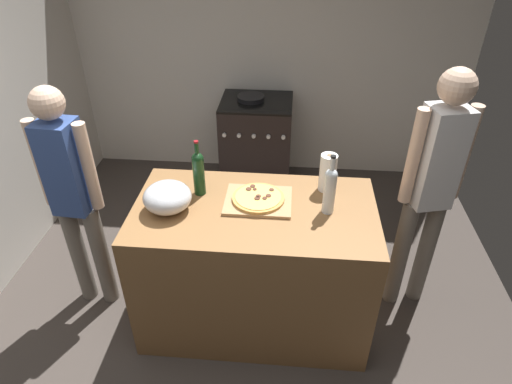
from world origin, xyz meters
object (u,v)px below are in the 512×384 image
object	(u,v)px
stove	(256,144)
person_in_stripes	(72,192)
paper_towel_roll	(328,173)
person_in_red	(432,182)
wine_bottle_green	(330,188)
wine_bottle_clear	(199,171)
mixing_bowl	(167,197)
pizza	(258,198)

from	to	relation	value
stove	person_in_stripes	size ratio (longest dim) A/B	0.58
paper_towel_roll	person_in_red	bearing A→B (deg)	1.66
wine_bottle_green	wine_bottle_clear	xyz separation A→B (m)	(-0.78, 0.12, -0.01)
wine_bottle_green	wine_bottle_clear	size ratio (longest dim) A/B	1.03
paper_towel_roll	wine_bottle_clear	size ratio (longest dim) A/B	0.68
mixing_bowl	stove	size ratio (longest dim) A/B	0.30
stove	paper_towel_roll	bearing A→B (deg)	-68.88
person_in_stripes	wine_bottle_clear	bearing A→B (deg)	4.33
mixing_bowl	stove	world-z (taller)	mixing_bowl
pizza	wine_bottle_green	world-z (taller)	wine_bottle_green
pizza	wine_bottle_green	xyz separation A→B (m)	(0.41, -0.06, 0.13)
mixing_bowl	paper_towel_roll	size ratio (longest dim) A/B	1.14
pizza	stove	size ratio (longest dim) A/B	0.34
paper_towel_roll	pizza	bearing A→B (deg)	-156.83
mixing_bowl	wine_bottle_green	distance (m)	0.94
paper_towel_roll	wine_bottle_clear	xyz separation A→B (m)	(-0.78, -0.11, 0.03)
pizza	person_in_stripes	distance (m)	1.17
pizza	person_in_red	world-z (taller)	person_in_red
pizza	wine_bottle_green	distance (m)	0.44
stove	person_in_red	size ratio (longest dim) A/B	0.54
mixing_bowl	person_in_stripes	size ratio (longest dim) A/B	0.17
pizza	person_in_stripes	xyz separation A→B (m)	(-1.17, 0.01, -0.03)
paper_towel_roll	person_in_red	world-z (taller)	person_in_red
person_in_stripes	person_in_red	size ratio (longest dim) A/B	0.94
pizza	wine_bottle_clear	world-z (taller)	wine_bottle_clear
person_in_stripes	person_in_red	distance (m)	2.23
mixing_bowl	wine_bottle_clear	size ratio (longest dim) A/B	0.78
stove	person_in_stripes	world-z (taller)	person_in_stripes
pizza	paper_towel_roll	distance (m)	0.46
paper_towel_roll	stove	bearing A→B (deg)	111.12
wine_bottle_green	person_in_red	size ratio (longest dim) A/B	0.22
mixing_bowl	stove	distance (m)	1.90
mixing_bowl	wine_bottle_clear	world-z (taller)	wine_bottle_clear
person_in_stripes	paper_towel_roll	bearing A→B (deg)	6.20
wine_bottle_clear	pizza	bearing A→B (deg)	-10.17
mixing_bowl	paper_towel_roll	world-z (taller)	paper_towel_roll
pizza	person_in_red	size ratio (longest dim) A/B	0.18
mixing_bowl	person_in_stripes	xyz separation A→B (m)	(-0.65, 0.13, -0.09)
pizza	mixing_bowl	bearing A→B (deg)	-166.88
wine_bottle_green	person_in_red	world-z (taller)	person_in_red
mixing_bowl	paper_towel_roll	bearing A→B (deg)	17.73
person_in_red	mixing_bowl	bearing A→B (deg)	-168.61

